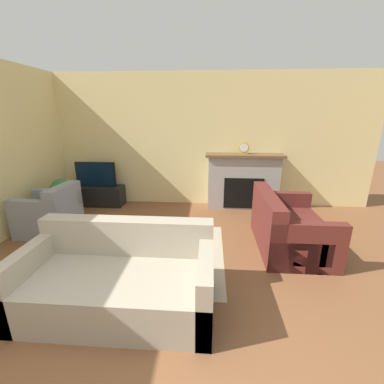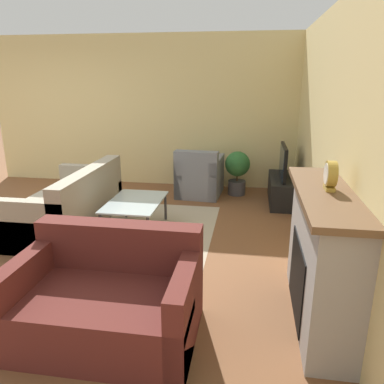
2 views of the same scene
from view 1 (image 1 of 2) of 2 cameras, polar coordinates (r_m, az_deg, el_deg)
wall_back at (r=5.47m, az=-3.16°, el=11.22°), size 8.02×0.06×2.70m
area_rug at (r=3.83m, az=-10.16°, el=-13.10°), size 2.20×1.87×0.00m
fireplace at (r=5.39m, az=11.27°, el=2.63°), size 1.55×0.42×1.13m
tv_stand at (r=5.89m, az=-20.13°, el=-0.74°), size 1.09×0.38×0.42m
tv at (r=5.77m, az=-20.61°, el=3.70°), size 0.84×0.05×0.52m
couch_sectional at (r=2.86m, az=-15.71°, el=-18.29°), size 1.88×0.96×0.82m
couch_loveseat at (r=4.05m, az=20.44°, el=-7.66°), size 0.92×1.39×0.82m
armchair_by_window at (r=4.82m, az=-28.92°, el=-4.62°), size 0.88×0.77×0.82m
coffee_table at (r=3.58m, az=-10.81°, el=-8.55°), size 1.00×0.67×0.42m
potted_plant at (r=5.35m, az=-26.76°, el=-0.61°), size 0.43×0.43×0.76m
mantel_clock at (r=5.27m, az=11.45°, el=9.59°), size 0.20×0.07×0.23m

